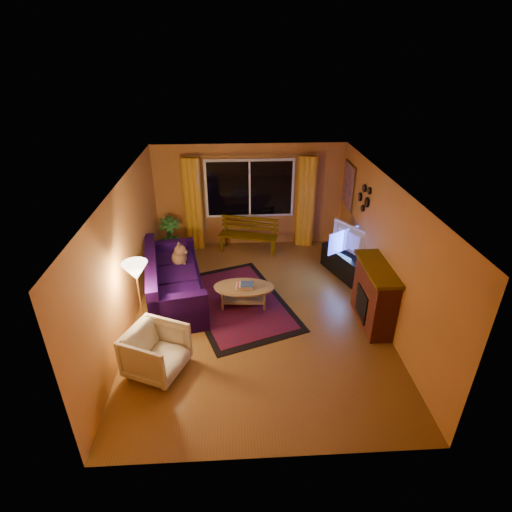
{
  "coord_description": "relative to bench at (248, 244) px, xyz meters",
  "views": [
    {
      "loc": [
        -0.37,
        -6.14,
        4.48
      ],
      "look_at": [
        0.0,
        0.3,
        1.05
      ],
      "focal_mm": 28.0,
      "sensor_mm": 36.0,
      "label": 1
    }
  ],
  "objects": [
    {
      "name": "floor",
      "position": [
        0.06,
        -2.53,
        -0.22
      ],
      "size": [
        4.5,
        6.0,
        0.02
      ],
      "primitive_type": "cube",
      "color": "brown",
      "rests_on": "ground"
    },
    {
      "name": "ceiling",
      "position": [
        0.06,
        -2.53,
        2.3
      ],
      "size": [
        4.5,
        6.0,
        0.02
      ],
      "primitive_type": "cube",
      "color": "white",
      "rests_on": "ground"
    },
    {
      "name": "wall_back",
      "position": [
        0.06,
        0.48,
        1.04
      ],
      "size": [
        4.5,
        0.02,
        2.5
      ],
      "primitive_type": "cube",
      "color": "#C57B34",
      "rests_on": "ground"
    },
    {
      "name": "wall_left",
      "position": [
        -2.2,
        -2.53,
        1.04
      ],
      "size": [
        0.02,
        6.0,
        2.5
      ],
      "primitive_type": "cube",
      "color": "#C57B34",
      "rests_on": "ground"
    },
    {
      "name": "wall_right",
      "position": [
        2.32,
        -2.53,
        1.04
      ],
      "size": [
        0.02,
        6.0,
        2.5
      ],
      "primitive_type": "cube",
      "color": "#C57B34",
      "rests_on": "ground"
    },
    {
      "name": "window",
      "position": [
        0.06,
        0.41,
        1.24
      ],
      "size": [
        2.0,
        0.02,
        1.3
      ],
      "primitive_type": "cube",
      "color": "black",
      "rests_on": "wall_back"
    },
    {
      "name": "curtain_rod",
      "position": [
        0.06,
        0.37,
        2.04
      ],
      "size": [
        3.2,
        0.03,
        0.03
      ],
      "primitive_type": "cylinder",
      "rotation": [
        0.0,
        1.57,
        0.0
      ],
      "color": "#BF8C3F",
      "rests_on": "wall_back"
    },
    {
      "name": "curtain_left",
      "position": [
        -1.29,
        0.35,
        0.91
      ],
      "size": [
        0.36,
        0.36,
        2.24
      ],
      "primitive_type": "cylinder",
      "color": "gold",
      "rests_on": "ground"
    },
    {
      "name": "curtain_right",
      "position": [
        1.41,
        0.35,
        0.91
      ],
      "size": [
        0.36,
        0.36,
        2.24
      ],
      "primitive_type": "cylinder",
      "color": "gold",
      "rests_on": "ground"
    },
    {
      "name": "bench",
      "position": [
        0.0,
        0.0,
        0.0
      ],
      "size": [
        1.44,
        0.77,
        0.41
      ],
      "primitive_type": "cube",
      "rotation": [
        0.0,
        0.0,
        -0.28
      ],
      "color": "#513703",
      "rests_on": "ground"
    },
    {
      "name": "potted_plant",
      "position": [
        -1.85,
        -0.04,
        0.26
      ],
      "size": [
        0.64,
        0.64,
        0.92
      ],
      "primitive_type": "imported",
      "rotation": [
        0.0,
        0.0,
        0.29
      ],
      "color": "#235B1E",
      "rests_on": "ground"
    },
    {
      "name": "sofa",
      "position": [
        -1.51,
        -1.98,
        0.27
      ],
      "size": [
        1.43,
        2.5,
        0.95
      ],
      "primitive_type": "cube",
      "rotation": [
        0.0,
        0.0,
        0.19
      ],
      "color": "#1A053A",
      "rests_on": "ground"
    },
    {
      "name": "dog",
      "position": [
        -1.46,
        -1.45,
        0.52
      ],
      "size": [
        0.51,
        0.57,
        0.52
      ],
      "primitive_type": null,
      "rotation": [
        0.0,
        0.0,
        -0.42
      ],
      "color": "brown",
      "rests_on": "sofa"
    },
    {
      "name": "armchair",
      "position": [
        -1.55,
        -3.95,
        0.2
      ],
      "size": [
        1.01,
        1.03,
        0.82
      ],
      "primitive_type": "imported",
      "rotation": [
        0.0,
        0.0,
        1.15
      ],
      "color": "beige",
      "rests_on": "ground"
    },
    {
      "name": "floor_lamp",
      "position": [
        -1.87,
        -3.24,
        0.56
      ],
      "size": [
        0.33,
        0.33,
        1.53
      ],
      "primitive_type": "cylinder",
      "rotation": [
        0.0,
        0.0,
        -0.35
      ],
      "color": "#BF8C3F",
      "rests_on": "ground"
    },
    {
      "name": "rug",
      "position": [
        -0.3,
        -2.17,
        -0.2
      ],
      "size": [
        2.54,
        3.14,
        0.02
      ],
      "primitive_type": "cube",
      "rotation": [
        0.0,
        0.0,
        0.34
      ],
      "color": "maroon",
      "rests_on": "ground"
    },
    {
      "name": "coffee_table",
      "position": [
        -0.17,
        -2.26,
        0.0
      ],
      "size": [
        1.24,
        1.24,
        0.42
      ],
      "primitive_type": "cylinder",
      "rotation": [
        0.0,
        0.0,
        -0.08
      ],
      "color": "#A7824C",
      "rests_on": "ground"
    },
    {
      "name": "tv_console",
      "position": [
        2.06,
        -1.24,
        0.06
      ],
      "size": [
        0.85,
        1.34,
        0.53
      ],
      "primitive_type": "cube",
      "rotation": [
        0.0,
        0.0,
        0.36
      ],
      "color": "black",
      "rests_on": "ground"
    },
    {
      "name": "television",
      "position": [
        2.06,
        -1.24,
        0.63
      ],
      "size": [
        0.66,
        0.97,
        0.6
      ],
      "primitive_type": "imported",
      "rotation": [
        0.0,
        0.0,
        2.12
      ],
      "color": "black",
      "rests_on": "tv_console"
    },
    {
      "name": "fireplace",
      "position": [
        2.11,
        -2.93,
        0.34
      ],
      "size": [
        0.4,
        1.2,
        1.1
      ],
      "primitive_type": "cube",
      "color": "maroon",
      "rests_on": "ground"
    },
    {
      "name": "mirror_cluster",
      "position": [
        2.27,
        -1.23,
        1.59
      ],
      "size": [
        0.06,
        0.6,
        0.56
      ],
      "primitive_type": null,
      "color": "black",
      "rests_on": "wall_right"
    },
    {
      "name": "painting",
      "position": [
        2.28,
        -0.08,
        1.44
      ],
      "size": [
        0.04,
        0.76,
        0.96
      ],
      "primitive_type": "cube",
      "color": "orange",
      "rests_on": "wall_right"
    }
  ]
}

